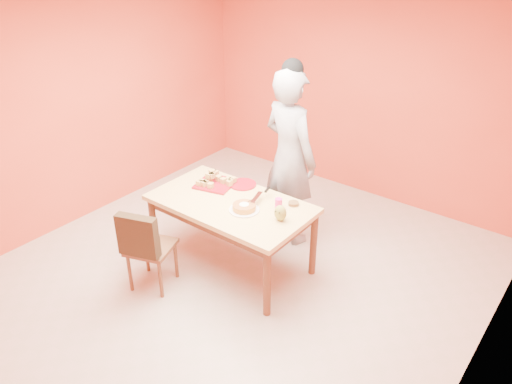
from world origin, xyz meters
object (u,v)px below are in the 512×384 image
Objects in this scene: person at (290,157)px; pastry_platter at (216,184)px; dining_table at (231,210)px; sponge_cake at (244,207)px; checker_tin at (293,204)px; dining_chair at (149,246)px; red_dinner_plate at (243,184)px; magenta_glass at (278,203)px; egg_ornament at (280,213)px.

person is 5.31× the size of pastry_platter.
sponge_cake reaches higher than dining_table.
sponge_cake reaches higher than pastry_platter.
dining_chair is at bearing -131.47° from checker_tin.
magenta_glass is at bearing -15.78° from red_dinner_plate.
magenta_glass is 1.00× the size of checker_tin.
pastry_platter is 3.62× the size of magenta_glass.
checker_tin is (0.66, -0.02, 0.01)m from red_dinner_plate.
magenta_glass is (0.23, 0.24, 0.01)m from sponge_cake.
person is 6.93× the size of red_dinner_plate.
dining_chair reaches higher than sponge_cake.
pastry_platter is at bearing 66.26° from person.
magenta_glass is at bearing 144.37° from egg_ornament.
dining_chair is at bearing -119.24° from dining_table.
checker_tin is at bearing 28.95° from dining_chair.
egg_ornament is at bearing 1.34° from dining_table.
pastry_platter is 1.30× the size of red_dinner_plate.
dining_table is at bearing -163.71° from egg_ornament.
egg_ornament is at bearing -25.15° from red_dinner_plate.
egg_ornament is at bearing 9.66° from sponge_cake.
red_dinner_plate is (-0.13, 0.35, 0.10)m from dining_table.
dining_table is 4.35× the size of pastry_platter.
magenta_glass reaches higher than dining_table.
red_dinner_plate is at bearing 169.80° from egg_ornament.
magenta_glass is (0.57, -0.16, 0.04)m from red_dinner_plate.
dining_chair reaches higher than dining_table.
magenta_glass reaches higher than sponge_cake.
sponge_cake is (0.21, -0.05, 0.13)m from dining_table.
dining_chair is 0.97m from pastry_platter.
egg_ornament reaches higher than red_dinner_plate.
pastry_platter is 1.64× the size of sponge_cake.
dining_chair is at bearing -104.55° from red_dinner_plate.
person is 0.58m from red_dinner_plate.
magenta_glass is at bearing 129.40° from person.
checker_tin is (0.40, -0.51, -0.20)m from person.
person is at bearing 61.93° from red_dinner_plate.
egg_ornament is at bearing -79.02° from checker_tin.
dining_chair is 1.73m from person.
red_dinner_plate is at bearing 164.22° from magenta_glass.
sponge_cake is 2.20× the size of checker_tin.
egg_ornament is (0.72, -0.34, 0.07)m from red_dinner_plate.
red_dinner_plate is (0.28, 1.08, 0.31)m from dining_chair.
person is (0.54, 1.57, 0.51)m from dining_chair.
egg_ornament is 1.51× the size of checker_tin.
checker_tin is (0.31, 0.38, -0.02)m from sponge_cake.
person is at bearing 51.45° from dining_chair.
dining_table is 0.25m from sponge_cake.
dining_chair is at bearing -132.26° from sponge_cake.
dining_table is at bearing -69.66° from red_dinner_plate.
sponge_cake is (0.08, -0.88, -0.18)m from person.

